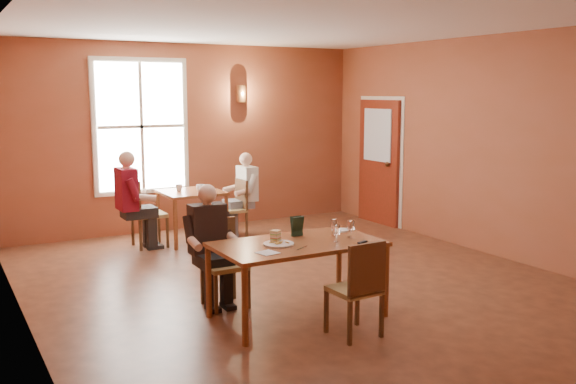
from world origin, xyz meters
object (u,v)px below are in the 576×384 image
chair_empty (354,288)px  diner_white (233,197)px  chair_diner_white (231,209)px  chair_diner_main (225,264)px  diner_maroon (147,200)px  diner_main (226,250)px  chair_diner_maroon (149,213)px  second_table (192,216)px  main_table (297,280)px

chair_empty → diner_white: 4.36m
diner_white → chair_diner_white: bearing=90.0°
chair_diner_main → diner_maroon: size_ratio=0.67×
chair_diner_white → diner_maroon: diner_maroon is taller
chair_diner_white → diner_white: 0.18m
diner_main → chair_diner_maroon: bearing=-92.2°
chair_diner_maroon → diner_main: bearing=-2.2°
second_table → diner_maroon: 0.74m
chair_empty → diner_maroon: diner_maroon is taller
main_table → chair_empty: chair_empty is taller
main_table → chair_empty: size_ratio=1.80×
chair_diner_main → diner_maroon: (0.08, 2.97, 0.23)m
chair_diner_main → diner_main: size_ratio=0.74×
main_table → diner_main: bearing=128.9°
chair_empty → chair_diner_white: chair_empty is taller
second_table → diner_maroon: diner_maroon is taller
main_table → diner_main: diner_main is taller
chair_diner_white → chair_empty: bearing=170.7°
second_table → diner_white: diner_white is taller
chair_diner_white → diner_maroon: size_ratio=0.65×
diner_white → chair_diner_maroon: bearing=90.0°
main_table → diner_maroon: bearing=96.6°
second_table → chair_diner_white: chair_diner_white is taller
chair_diner_main → second_table: 3.07m
second_table → chair_diner_maroon: 0.66m
chair_diner_main → diner_white: size_ratio=0.73×
diner_white → chair_diner_maroon: size_ratio=1.26×
chair_empty → chair_diner_white: size_ratio=1.03×
chair_diner_white → diner_white: (0.03, 0.00, 0.18)m
second_table → diner_white: (0.68, 0.00, 0.24)m
chair_diner_maroon → diner_maroon: size_ratio=0.72×
diner_main → chair_diner_white: size_ratio=1.39×
diner_main → second_table: diner_main is taller
diner_white → diner_maroon: bearing=90.0°
second_table → diner_white: size_ratio=0.70×
chair_empty → second_table: bearing=87.0°
chair_empty → second_table: size_ratio=1.05×
diner_main → diner_maroon: diner_maroon is taller
chair_diner_main → diner_white: (1.44, 2.97, 0.17)m
second_table → diner_white: bearing=0.0°
chair_empty → chair_diner_maroon: 4.33m
main_table → second_table: 3.63m
chair_diner_main → chair_diner_white: chair_diner_main is taller
chair_empty → chair_diner_maroon: (-0.60, 4.29, 0.04)m
main_table → chair_diner_main: chair_diner_main is taller
chair_diner_main → chair_diner_maroon: chair_diner_maroon is taller
main_table → diner_white: size_ratio=1.31×
main_table → diner_main: 0.83m
chair_empty → second_table: (0.05, 4.29, -0.07)m
chair_diner_main → diner_maroon: bearing=-91.6°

